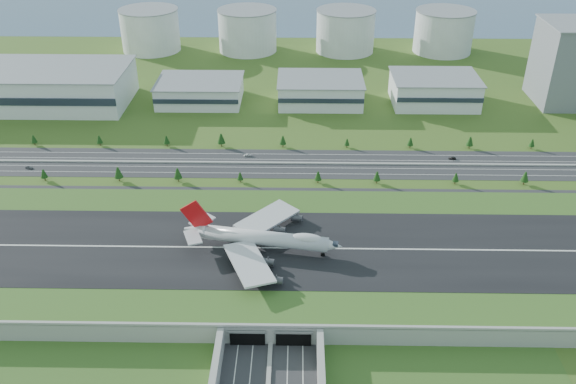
{
  "coord_description": "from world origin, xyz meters",
  "views": [
    {
      "loc": [
        9.4,
        -216.9,
        163.51
      ],
      "look_at": [
        5.01,
        35.0,
        16.11
      ],
      "focal_mm": 38.0,
      "sensor_mm": 36.0,
      "label": 1
    }
  ],
  "objects_px": {
    "boeing_747": "(262,238)",
    "car_4": "(29,167)",
    "car_5": "(452,158)",
    "car_7": "(247,155)",
    "office_tower": "(573,64)",
    "fuel_tank_a": "(150,30)"
  },
  "relations": [
    {
      "from": "boeing_747",
      "to": "car_4",
      "type": "relative_size",
      "value": 16.24
    },
    {
      "from": "car_4",
      "to": "boeing_747",
      "type": "bearing_deg",
      "value": -109.5
    },
    {
      "from": "car_4",
      "to": "car_5",
      "type": "relative_size",
      "value": 1.01
    },
    {
      "from": "boeing_747",
      "to": "car_7",
      "type": "relative_size",
      "value": 14.79
    },
    {
      "from": "car_4",
      "to": "car_7",
      "type": "height_order",
      "value": "car_4"
    },
    {
      "from": "office_tower",
      "to": "fuel_tank_a",
      "type": "bearing_deg",
      "value": 160.23
    },
    {
      "from": "fuel_tank_a",
      "to": "office_tower",
      "type": "bearing_deg",
      "value": -19.77
    },
    {
      "from": "fuel_tank_a",
      "to": "car_5",
      "type": "relative_size",
      "value": 11.7
    },
    {
      "from": "boeing_747",
      "to": "car_4",
      "type": "distance_m",
      "value": 163.55
    },
    {
      "from": "fuel_tank_a",
      "to": "boeing_747",
      "type": "height_order",
      "value": "fuel_tank_a"
    },
    {
      "from": "car_4",
      "to": "car_7",
      "type": "bearing_deg",
      "value": -68.95
    },
    {
      "from": "boeing_747",
      "to": "car_5",
      "type": "height_order",
      "value": "boeing_747"
    },
    {
      "from": "office_tower",
      "to": "car_7",
      "type": "relative_size",
      "value": 11.54
    },
    {
      "from": "car_4",
      "to": "car_5",
      "type": "distance_m",
      "value": 243.94
    },
    {
      "from": "car_7",
      "to": "fuel_tank_a",
      "type": "bearing_deg",
      "value": -154.9
    },
    {
      "from": "car_4",
      "to": "car_5",
      "type": "height_order",
      "value": "car_4"
    },
    {
      "from": "office_tower",
      "to": "car_5",
      "type": "relative_size",
      "value": 12.86
    },
    {
      "from": "office_tower",
      "to": "car_5",
      "type": "xyz_separation_m",
      "value": [
        -99.92,
        -93.02,
        -26.68
      ]
    },
    {
      "from": "car_5",
      "to": "fuel_tank_a",
      "type": "bearing_deg",
      "value": -121.19
    },
    {
      "from": "office_tower",
      "to": "car_7",
      "type": "xyz_separation_m",
      "value": [
        -220.15,
        -90.99,
        -26.69
      ]
    },
    {
      "from": "office_tower",
      "to": "boeing_747",
      "type": "height_order",
      "value": "office_tower"
    },
    {
      "from": "office_tower",
      "to": "boeing_747",
      "type": "bearing_deg",
      "value": -136.38
    }
  ]
}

